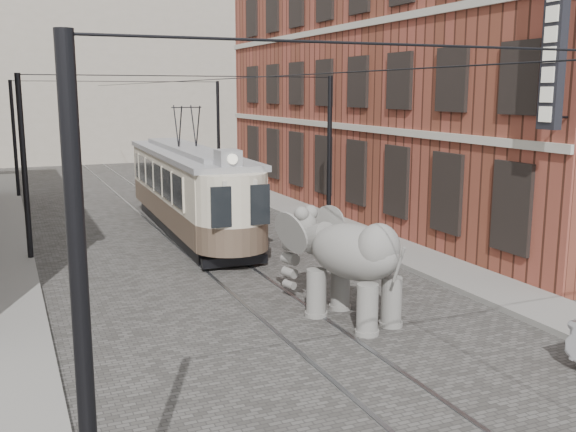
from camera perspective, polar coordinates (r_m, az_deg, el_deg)
name	(u,v)px	position (r m, az deg, el deg)	size (l,w,h in m)	color
ground	(258,292)	(18.33, -2.60, -6.56)	(120.00, 120.00, 0.00)	#494744
tram_rails	(258,291)	(18.33, -2.60, -6.52)	(1.54, 80.00, 0.02)	slate
sidewalk_right	(439,267)	(21.10, 12.86, -4.29)	(2.00, 60.00, 0.15)	slate
sidewalk_left	(2,321)	(17.24, -23.46, -8.34)	(2.00, 60.00, 0.15)	slate
brick_building	(416,78)	(30.65, 10.96, 11.58)	(8.00, 26.00, 12.00)	brown
distant_block	(80,71)	(56.74, -17.48, 11.82)	(28.00, 10.00, 14.00)	gray
catenary	(199,165)	(22.33, -7.72, 4.35)	(11.00, 30.20, 6.00)	black
tram	(188,170)	(25.98, -8.61, 3.97)	(2.54, 12.30, 4.88)	beige
elephant	(354,268)	(15.80, 5.68, -4.49)	(2.36, 4.29, 2.62)	slate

